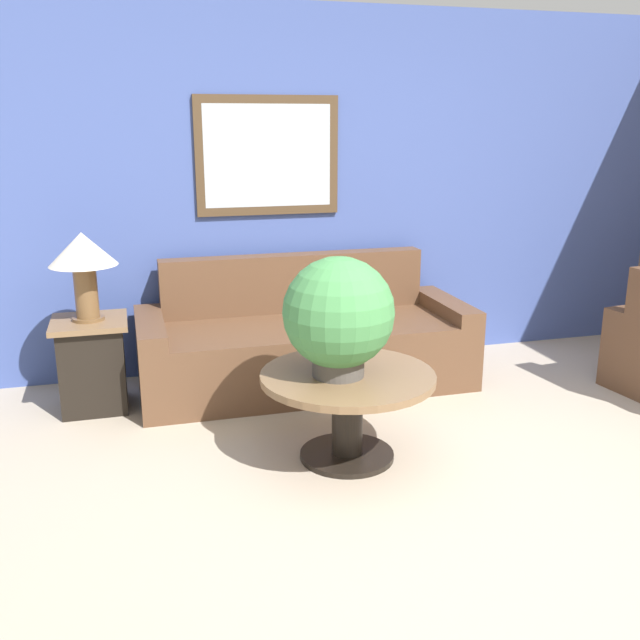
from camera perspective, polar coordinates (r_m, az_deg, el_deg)
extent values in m
plane|color=tan|center=(3.44, 15.15, -16.58)|extent=(20.00, 20.00, 0.00)
cube|color=#42569E|center=(5.38, 1.66, 10.25)|extent=(7.38, 0.06, 2.60)
cube|color=#4C3823|center=(5.18, -4.20, 12.97)|extent=(1.03, 0.03, 0.83)
cube|color=#B2BCC6|center=(5.17, -4.18, 12.96)|extent=(0.91, 0.01, 0.71)
cube|color=brown|center=(4.98, -1.11, -2.79)|extent=(1.92, 0.87, 0.46)
cube|color=brown|center=(5.20, -2.11, 3.02)|extent=(1.92, 0.16, 0.42)
cube|color=brown|center=(4.83, -13.29, -3.21)|extent=(0.18, 0.87, 0.56)
cube|color=brown|center=(5.31, 9.93, -1.28)|extent=(0.18, 0.87, 0.56)
cylinder|color=black|center=(4.03, 2.16, -10.71)|extent=(0.52, 0.52, 0.03)
cylinder|color=black|center=(3.94, 2.20, -7.74)|extent=(0.17, 0.17, 0.43)
cylinder|color=brown|center=(3.85, 2.23, -4.55)|extent=(0.95, 0.95, 0.04)
cube|color=black|center=(4.82, -17.71, -3.60)|extent=(0.40, 0.40, 0.56)
cube|color=brown|center=(4.73, -18.00, -0.20)|extent=(0.47, 0.47, 0.03)
cylinder|color=brown|center=(4.72, -18.03, 0.13)|extent=(0.20, 0.20, 0.02)
cylinder|color=brown|center=(4.68, -18.21, 2.20)|extent=(0.14, 0.14, 0.33)
cone|color=beige|center=(4.63, -18.49, 5.42)|extent=(0.42, 0.42, 0.20)
cylinder|color=#4C4742|center=(3.79, 1.47, -3.55)|extent=(0.28, 0.28, 0.13)
sphere|color=#428447|center=(3.71, 1.50, 0.59)|extent=(0.59, 0.59, 0.59)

